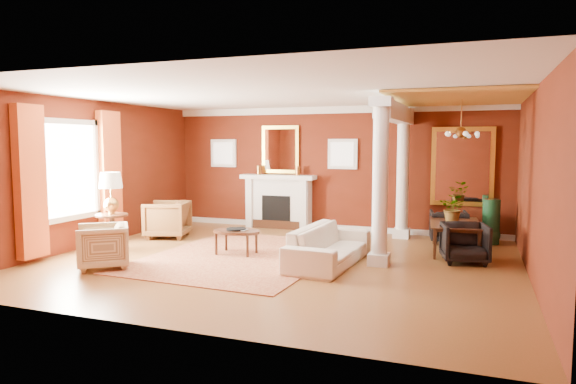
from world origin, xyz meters
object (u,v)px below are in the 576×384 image
at_px(side_table, 111,198).
at_px(dining_table, 457,229).
at_px(armchair_stripe, 103,244).
at_px(sofa, 329,239).
at_px(armchair_leopard, 167,217).
at_px(coffee_table, 236,233).

xyz_separation_m(side_table, dining_table, (6.19, 2.12, -0.56)).
relative_size(armchair_stripe, dining_table, 0.50).
relative_size(sofa, armchair_leopard, 2.50).
bearing_deg(sofa, coffee_table, 88.88).
bearing_deg(coffee_table, armchair_leopard, 154.62).
height_order(armchair_leopard, side_table, side_table).
bearing_deg(side_table, armchair_stripe, -56.66).
distance_m(sofa, coffee_table, 1.82).
height_order(sofa, coffee_table, sofa).
bearing_deg(coffee_table, armchair_stripe, -133.48).
bearing_deg(side_table, sofa, 4.79).
relative_size(armchair_stripe, coffee_table, 0.89).
bearing_deg(sofa, dining_table, -45.24).
bearing_deg(sofa, armchair_stripe, 117.66).
height_order(sofa, armchair_leopard, armchair_leopard).
height_order(armchair_leopard, coffee_table, armchair_leopard).
distance_m(side_table, dining_table, 6.57).
distance_m(armchair_stripe, dining_table, 6.34).
xyz_separation_m(sofa, dining_table, (1.99, 1.77, 0.02)).
bearing_deg(coffee_table, sofa, -4.29).
bearing_deg(armchair_leopard, side_table, -24.92).
height_order(armchair_stripe, side_table, side_table).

